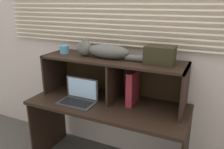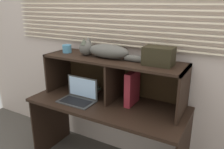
% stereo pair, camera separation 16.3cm
% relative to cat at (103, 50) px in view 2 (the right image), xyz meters
% --- Properties ---
extents(back_panel_with_blinds, '(4.40, 0.08, 2.50)m').
position_rel_cat_xyz_m(back_panel_with_blinds, '(0.09, 0.25, 0.04)').
color(back_panel_with_blinds, beige).
rests_on(back_panel_with_blinds, ground).
extents(desk, '(1.52, 0.64, 0.74)m').
position_rel_cat_xyz_m(desk, '(0.09, -0.11, -0.62)').
color(desk, black).
rests_on(desk, ground).
extents(hutch_shelf_unit, '(1.39, 0.41, 0.41)m').
position_rel_cat_xyz_m(hutch_shelf_unit, '(0.10, 0.03, -0.19)').
color(hutch_shelf_unit, black).
rests_on(hutch_shelf_unit, desk).
extents(cat, '(0.70, 0.17, 0.18)m').
position_rel_cat_xyz_m(cat, '(0.00, 0.00, 0.00)').
color(cat, '#4F4D48').
rests_on(cat, hutch_shelf_unit).
extents(laptop, '(0.35, 0.21, 0.23)m').
position_rel_cat_xyz_m(laptop, '(-0.17, -0.19, -0.43)').
color(laptop, '#373737').
rests_on(laptop, desk).
extents(binder_upright, '(0.06, 0.23, 0.32)m').
position_rel_cat_xyz_m(binder_upright, '(0.31, 0.00, -0.32)').
color(binder_upright, maroon).
rests_on(binder_upright, desk).
extents(book_stack, '(0.20, 0.22, 0.05)m').
position_rel_cat_xyz_m(book_stack, '(-0.20, 0.00, -0.46)').
color(book_stack, maroon).
rests_on(book_stack, desk).
extents(small_basket, '(0.09, 0.09, 0.08)m').
position_rel_cat_xyz_m(small_basket, '(-0.45, 0.00, -0.03)').
color(small_basket, teal).
rests_on(small_basket, hutch_shelf_unit).
extents(storage_box, '(0.25, 0.17, 0.16)m').
position_rel_cat_xyz_m(storage_box, '(0.54, 0.00, 0.01)').
color(storage_box, black).
rests_on(storage_box, hutch_shelf_unit).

